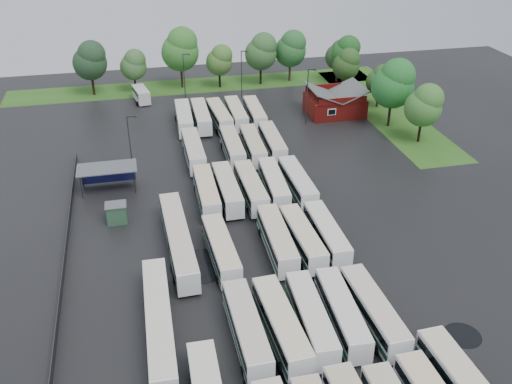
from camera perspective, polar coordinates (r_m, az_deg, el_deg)
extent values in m
plane|color=black|center=(66.50, 0.60, -6.99)|extent=(160.00, 160.00, 0.00)
cube|color=maroon|center=(108.52, 7.86, 8.62)|extent=(10.00, 8.00, 3.40)
cube|color=#4C4F51|center=(106.82, 6.68, 9.84)|extent=(5.07, 8.60, 2.19)
cube|color=#4C4F51|center=(108.52, 9.22, 9.98)|extent=(5.07, 8.60, 2.19)
cube|color=maroon|center=(104.26, 8.69, 8.99)|extent=(9.00, 0.20, 1.20)
cube|color=silver|center=(104.20, 7.58, 7.94)|extent=(1.60, 0.12, 1.20)
cylinder|color=#2D2D30|center=(81.83, -17.06, 0.46)|extent=(0.16, 0.16, 3.40)
cylinder|color=#2D2D30|center=(81.41, -12.04, 1.00)|extent=(0.16, 0.16, 3.40)
cylinder|color=#2D2D30|center=(84.67, -16.97, 1.47)|extent=(0.16, 0.16, 3.40)
cylinder|color=#2D2D30|center=(84.27, -12.12, 2.00)|extent=(0.16, 0.16, 3.40)
cube|color=#4C4F51|center=(82.16, -14.71, 2.35)|extent=(8.20, 4.20, 0.15)
cube|color=navy|center=(84.70, -14.54, 1.77)|extent=(7.60, 0.08, 2.60)
cube|color=#284C32|center=(75.23, -13.76, -2.10)|extent=(2.50, 2.00, 2.50)
cube|color=#4C4F51|center=(74.58, -13.88, -1.24)|extent=(2.70, 2.20, 0.12)
cube|color=#2C5B18|center=(124.30, -5.46, 10.59)|extent=(80.00, 10.00, 0.01)
cube|color=#2C5B18|center=(112.85, 12.63, 8.07)|extent=(10.00, 50.00, 0.01)
cube|color=#2D2D30|center=(72.20, -18.41, -4.88)|extent=(0.10, 50.00, 1.20)
cube|color=silver|center=(55.17, -0.95, -13.54)|extent=(2.59, 11.82, 2.70)
cube|color=black|center=(54.80, -0.96, -13.13)|extent=(2.64, 11.34, 0.86)
cube|color=#1B4534|center=(55.57, -0.95, -14.00)|extent=(2.63, 11.58, 0.59)
cube|color=beige|center=(54.23, -0.96, -12.46)|extent=(2.49, 11.46, 0.12)
cylinder|color=black|center=(53.48, -0.07, -17.28)|extent=(2.51, 0.94, 0.94)
cylinder|color=black|center=(58.83, -1.72, -12.08)|extent=(2.51, 0.94, 0.94)
cube|color=silver|center=(55.58, 2.52, -13.15)|extent=(3.07, 12.07, 2.74)
cube|color=black|center=(55.22, 2.54, -12.72)|extent=(3.11, 11.59, 0.88)
cube|color=#143B27|center=(55.99, 2.51, -13.60)|extent=(3.11, 11.83, 0.60)
cube|color=beige|center=(54.64, 2.56, -12.04)|extent=(2.95, 11.70, 0.12)
cylinder|color=black|center=(53.90, 3.59, -16.88)|extent=(2.54, 0.96, 0.96)
cylinder|color=black|center=(59.26, 1.52, -11.71)|extent=(2.54, 0.96, 0.96)
cube|color=silver|center=(56.58, 5.51, -12.44)|extent=(2.86, 11.70, 2.66)
cube|color=black|center=(56.23, 5.54, -12.04)|extent=(2.90, 11.24, 0.85)
cube|color=#14452C|center=(56.96, 5.48, -12.88)|extent=(2.90, 11.47, 0.59)
cube|color=beige|center=(55.67, 5.58, -11.38)|extent=(2.75, 11.35, 0.12)
cylinder|color=black|center=(54.95, 6.66, -15.97)|extent=(2.47, 0.93, 0.93)
cylinder|color=black|center=(60.11, 4.36, -11.12)|extent=(2.47, 0.93, 0.93)
cube|color=silver|center=(57.55, 8.57, -11.87)|extent=(2.93, 11.53, 2.62)
cube|color=black|center=(57.21, 8.61, -11.47)|extent=(2.96, 11.08, 0.84)
cube|color=#1A462F|center=(57.93, 8.53, -12.30)|extent=(2.96, 11.31, 0.58)
cube|color=silver|center=(56.68, 8.67, -10.83)|extent=(2.81, 11.19, 0.11)
cylinder|color=black|center=(55.97, 9.81, -15.24)|extent=(2.43, 0.91, 0.91)
cylinder|color=black|center=(60.98, 7.28, -10.63)|extent=(2.43, 0.91, 0.91)
cube|color=silver|center=(58.24, 11.63, -11.56)|extent=(2.77, 11.79, 2.69)
cube|color=black|center=(57.90, 11.69, -11.16)|extent=(2.82, 11.33, 0.86)
cube|color=#133927|center=(58.62, 11.58, -12.00)|extent=(2.81, 11.56, 0.59)
cube|color=beige|center=(57.36, 11.77, -10.50)|extent=(2.66, 11.44, 0.12)
cylinder|color=black|center=(56.67, 13.02, -14.96)|extent=(2.49, 0.94, 0.94)
cylinder|color=black|center=(61.69, 10.14, -10.34)|extent=(2.49, 0.94, 0.94)
cube|color=silver|center=(65.58, -3.51, -5.75)|extent=(2.83, 11.62, 2.64)
cube|color=black|center=(65.28, -3.53, -5.37)|extent=(2.87, 11.16, 0.85)
cube|color=#0F3826|center=(65.91, -3.50, -6.17)|extent=(2.87, 11.39, 0.58)
cube|color=beige|center=(64.80, -3.55, -4.76)|extent=(2.72, 11.27, 0.12)
cylinder|color=black|center=(63.41, -2.91, -8.59)|extent=(2.45, 0.92, 0.92)
cylinder|color=black|center=(69.34, -3.99, -4.94)|extent=(2.45, 0.92, 0.92)
cube|color=silver|center=(67.07, 2.11, -4.77)|extent=(2.78, 11.99, 2.73)
cube|color=black|center=(66.77, 2.12, -4.38)|extent=(2.83, 11.51, 0.87)
cube|color=#113D26|center=(67.41, 2.10, -5.19)|extent=(2.83, 11.75, 0.60)
cube|color=beige|center=(66.29, 2.13, -3.75)|extent=(2.67, 11.63, 0.12)
cylinder|color=black|center=(64.86, 2.94, -7.60)|extent=(2.53, 0.95, 0.95)
cylinder|color=black|center=(70.90, 1.31, -4.01)|extent=(2.53, 0.95, 0.95)
cube|color=silver|center=(67.62, 4.65, -4.60)|extent=(2.76, 11.60, 2.64)
cube|color=black|center=(67.33, 4.67, -4.23)|extent=(2.80, 11.14, 0.85)
cube|color=#19472F|center=(67.94, 4.63, -5.01)|extent=(2.80, 11.37, 0.58)
cube|color=beige|center=(66.87, 4.70, -3.63)|extent=(2.65, 11.25, 0.12)
cylinder|color=black|center=(65.51, 5.54, -7.31)|extent=(2.45, 0.92, 0.92)
cylinder|color=black|center=(71.28, 3.75, -3.89)|extent=(2.45, 0.92, 0.92)
cube|color=silver|center=(68.69, 7.05, -4.16)|extent=(2.46, 11.49, 2.63)
cube|color=black|center=(68.40, 7.08, -3.79)|extent=(2.51, 11.03, 0.84)
cube|color=#12452C|center=(69.00, 7.02, -4.57)|extent=(2.50, 11.26, 0.58)
cube|color=beige|center=(67.96, 7.12, -3.20)|extent=(2.36, 11.14, 0.11)
cylinder|color=black|center=(66.61, 8.01, -6.79)|extent=(2.44, 0.92, 0.92)
cylinder|color=black|center=(72.29, 6.05, -3.49)|extent=(2.44, 0.92, 0.92)
cube|color=silver|center=(77.14, -4.97, -0.01)|extent=(2.64, 11.77, 2.69)
cube|color=black|center=(76.88, -4.99, 0.34)|extent=(2.69, 11.31, 0.86)
cube|color=#1F4634|center=(77.43, -4.95, -0.39)|extent=(2.68, 11.54, 0.59)
cube|color=beige|center=(76.48, -5.01, 0.90)|extent=(2.54, 11.42, 0.12)
cylinder|color=black|center=(74.59, -4.51, -2.28)|extent=(2.49, 0.94, 0.94)
cylinder|color=black|center=(81.06, -5.32, 0.42)|extent=(2.49, 0.94, 0.94)
cube|color=silver|center=(77.70, -2.88, 0.30)|extent=(2.47, 11.74, 2.69)
cube|color=black|center=(77.45, -2.89, 0.65)|extent=(2.53, 11.27, 0.86)
cube|color=#204735|center=(77.99, -2.87, -0.08)|extent=(2.52, 11.50, 0.59)
cube|color=beige|center=(77.04, -2.91, 1.21)|extent=(2.37, 11.39, 0.12)
cylinder|color=black|center=(75.16, -2.35, -1.94)|extent=(2.49, 0.94, 0.94)
cylinder|color=black|center=(81.60, -3.33, 0.71)|extent=(2.49, 0.94, 0.94)
cube|color=silver|center=(77.94, -0.53, 0.44)|extent=(2.56, 11.85, 2.71)
cube|color=black|center=(77.68, -0.53, 0.79)|extent=(2.61, 11.37, 0.87)
cube|color=#15442B|center=(78.22, -0.53, 0.06)|extent=(2.60, 11.61, 0.60)
cube|color=beige|center=(77.27, -0.53, 1.36)|extent=(2.45, 11.49, 0.12)
cylinder|color=black|center=(75.40, 0.09, -1.81)|extent=(2.51, 0.95, 0.95)
cylinder|color=black|center=(81.84, -1.09, 0.85)|extent=(2.51, 0.95, 0.95)
cube|color=silver|center=(78.98, 1.79, 0.82)|extent=(3.03, 11.77, 2.67)
cube|color=black|center=(78.72, 1.79, 1.16)|extent=(3.06, 11.31, 0.86)
cube|color=#1F4C36|center=(79.26, 1.78, 0.45)|extent=(3.06, 11.54, 0.59)
cube|color=beige|center=(78.33, 1.80, 1.71)|extent=(2.91, 11.42, 0.12)
cylinder|color=black|center=(76.49, 2.46, -1.35)|extent=(2.48, 0.93, 0.93)
cylinder|color=black|center=(82.80, 1.14, 1.20)|extent=(2.48, 0.93, 0.93)
cube|color=silver|center=(79.40, 4.15, 0.94)|extent=(2.52, 11.83, 2.71)
cube|color=black|center=(79.15, 4.17, 1.28)|extent=(2.58, 11.36, 0.87)
cube|color=#204434|center=(79.68, 4.14, 0.56)|extent=(2.57, 11.59, 0.60)
cube|color=beige|center=(78.75, 4.19, 1.84)|extent=(2.42, 11.47, 0.12)
cylinder|color=black|center=(76.92, 4.91, -1.25)|extent=(2.51, 0.95, 0.95)
cylinder|color=black|center=(83.23, 3.39, 1.31)|extent=(2.51, 0.95, 0.95)
cube|color=silver|center=(89.04, -6.26, 4.12)|extent=(2.58, 12.08, 2.77)
cube|color=black|center=(88.81, -6.28, 4.45)|extent=(2.64, 11.60, 0.88)
cube|color=#214636|center=(89.30, -6.24, 3.77)|extent=(2.63, 11.84, 0.61)
cube|color=beige|center=(88.45, -6.31, 4.96)|extent=(2.48, 11.72, 0.12)
cylinder|color=black|center=(86.18, -5.89, 2.24)|extent=(2.56, 0.97, 0.97)
cylinder|color=black|center=(93.11, -6.52, 4.33)|extent=(2.56, 0.97, 0.97)
cube|color=silver|center=(90.01, -2.37, 4.52)|extent=(2.74, 11.67, 2.66)
cube|color=black|center=(89.79, -2.38, 4.82)|extent=(2.78, 11.21, 0.85)
cube|color=#1A382A|center=(90.26, -2.36, 4.18)|extent=(2.78, 11.44, 0.59)
cube|color=beige|center=(89.45, -2.39, 5.32)|extent=(2.63, 11.32, 0.12)
cylinder|color=black|center=(87.28, -1.90, 2.73)|extent=(2.47, 0.93, 0.93)
cylinder|color=black|center=(93.89, -2.78, 4.69)|extent=(2.47, 0.93, 0.93)
cube|color=silver|center=(90.40, -0.31, 4.66)|extent=(2.83, 11.70, 2.66)
cube|color=black|center=(90.18, -0.31, 4.96)|extent=(2.87, 11.24, 0.85)
cube|color=#1B3D2E|center=(90.64, -0.31, 4.32)|extent=(2.87, 11.47, 0.59)
cube|color=#C6B590|center=(89.84, -0.31, 5.46)|extent=(2.72, 11.35, 0.12)
cylinder|color=black|center=(87.69, 0.22, 2.88)|extent=(2.47, 0.93, 0.93)
cylinder|color=black|center=(94.26, -0.80, 4.83)|extent=(2.47, 0.93, 0.93)
cube|color=silver|center=(91.66, 1.64, 5.00)|extent=(2.81, 11.66, 2.65)
cube|color=black|center=(91.45, 1.64, 5.30)|extent=(2.85, 11.20, 0.85)
cube|color=#214636|center=(91.90, 1.63, 4.66)|extent=(2.85, 11.43, 0.58)
cube|color=beige|center=(91.11, 1.65, 5.79)|extent=(2.70, 11.31, 0.12)
cylinder|color=black|center=(88.97, 2.21, 3.26)|extent=(2.46, 0.93, 0.93)
cylinder|color=black|center=(95.49, 1.08, 5.16)|extent=(2.46, 0.93, 0.93)
cube|color=silver|center=(101.84, -7.22, 7.35)|extent=(3.02, 12.15, 2.76)
cube|color=black|center=(101.64, -7.24, 7.64)|extent=(3.06, 11.67, 0.88)
cube|color=#1C392D|center=(102.07, -7.20, 7.04)|extent=(3.06, 11.91, 0.61)
cube|color=beige|center=(101.33, -7.27, 8.10)|extent=(2.90, 11.78, 0.12)
cylinder|color=black|center=(98.81, -6.92, 5.81)|extent=(2.56, 0.96, 0.96)
cylinder|color=black|center=(105.93, -7.41, 7.41)|extent=(2.56, 0.96, 0.96)
cube|color=silver|center=(102.29, -5.51, 7.53)|extent=(2.77, 11.92, 2.72)
cube|color=black|center=(102.10, -5.53, 7.82)|extent=(2.81, 11.45, 0.87)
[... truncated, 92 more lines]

